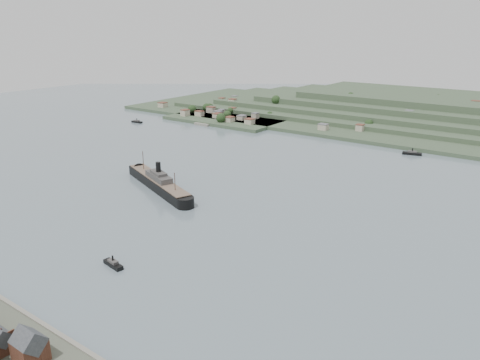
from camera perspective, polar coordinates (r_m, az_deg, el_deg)
The scene contains 7 objects.
ground at distance 313.46m, azimuth -0.33°, elevation -3.92°, with size 1400.00×1400.00×0.00m, color slate.
gabled_building at distance 194.89m, azimuth -24.26°, elevation -18.06°, with size 10.40×10.18×14.09m.
far_peninsula at distance 651.77m, azimuth 22.97°, elevation 7.45°, with size 760.00×309.00×30.00m.
steamship at distance 364.45m, azimuth -10.10°, elevation -0.20°, with size 101.47×48.83×25.50m.
tugboat at distance 254.06m, azimuth -15.20°, elevation -9.84°, with size 14.15×5.66×6.19m.
ferry_west at distance 618.97m, azimuth -12.46°, elevation 6.96°, with size 15.77×5.86×5.78m.
ferry_east at distance 481.17m, azimuth 20.24°, elevation 3.09°, with size 18.59×9.20×6.72m.
Camera 1 is at (172.30, -233.46, 118.60)m, focal length 35.00 mm.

